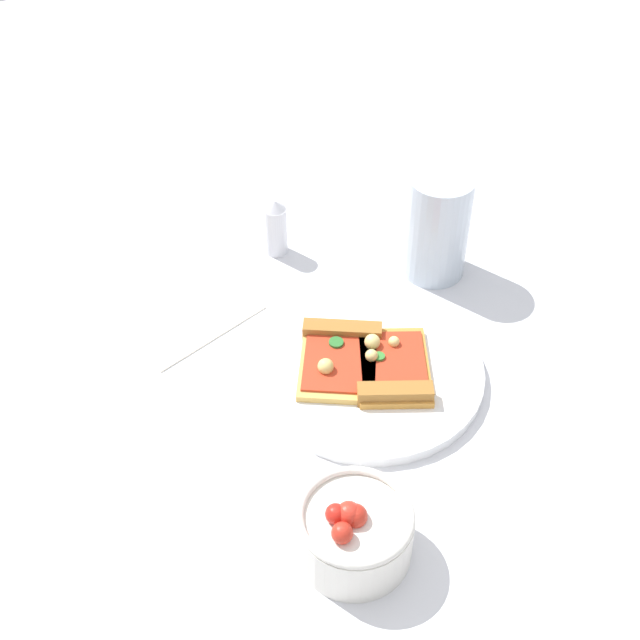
{
  "coord_description": "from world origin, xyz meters",
  "views": [
    {
      "loc": [
        -0.31,
        -0.55,
        0.72
      ],
      "look_at": [
        0.01,
        0.09,
        0.03
      ],
      "focal_mm": 48.85,
      "sensor_mm": 36.0,
      "label": 1
    }
  ],
  "objects_px": {
    "pizza_slice_near": "(340,355)",
    "plate": "(371,372)",
    "pizza_slice_far": "(391,369)",
    "salad_bowl": "(354,531)",
    "paper_napkin": "(176,306)",
    "soda_glass": "(437,229)",
    "pepper_shaker": "(276,227)"
  },
  "relations": [
    {
      "from": "pizza_slice_near",
      "to": "plate",
      "type": "bearing_deg",
      "value": -47.01
    },
    {
      "from": "pizza_slice_far",
      "to": "salad_bowl",
      "type": "distance_m",
      "value": 0.22
    },
    {
      "from": "pizza_slice_near",
      "to": "pizza_slice_far",
      "type": "xyz_separation_m",
      "value": [
        0.04,
        -0.04,
        0.0
      ]
    },
    {
      "from": "plate",
      "to": "paper_napkin",
      "type": "xyz_separation_m",
      "value": [
        -0.16,
        0.2,
        -0.01
      ]
    },
    {
      "from": "pizza_slice_near",
      "to": "soda_glass",
      "type": "relative_size",
      "value": 1.02
    },
    {
      "from": "plate",
      "to": "pizza_slice_far",
      "type": "relative_size",
      "value": 1.82
    },
    {
      "from": "pizza_slice_near",
      "to": "salad_bowl",
      "type": "xyz_separation_m",
      "value": [
        -0.1,
        -0.21,
        0.01
      ]
    },
    {
      "from": "salad_bowl",
      "to": "soda_glass",
      "type": "relative_size",
      "value": 0.78
    },
    {
      "from": "pizza_slice_near",
      "to": "salad_bowl",
      "type": "relative_size",
      "value": 1.31
    },
    {
      "from": "salad_bowl",
      "to": "pepper_shaker",
      "type": "distance_m",
      "value": 0.45
    },
    {
      "from": "pizza_slice_far",
      "to": "soda_glass",
      "type": "xyz_separation_m",
      "value": [
        0.14,
        0.15,
        0.04
      ]
    },
    {
      "from": "plate",
      "to": "pepper_shaker",
      "type": "height_order",
      "value": "pepper_shaker"
    },
    {
      "from": "plate",
      "to": "pepper_shaker",
      "type": "distance_m",
      "value": 0.25
    },
    {
      "from": "salad_bowl",
      "to": "soda_glass",
      "type": "distance_m",
      "value": 0.42
    },
    {
      "from": "salad_bowl",
      "to": "pepper_shaker",
      "type": "relative_size",
      "value": 1.35
    },
    {
      "from": "paper_napkin",
      "to": "plate",
      "type": "bearing_deg",
      "value": -52.61
    },
    {
      "from": "salad_bowl",
      "to": "paper_napkin",
      "type": "xyz_separation_m",
      "value": [
        -0.04,
        0.39,
        -0.03
      ]
    },
    {
      "from": "pizza_slice_near",
      "to": "soda_glass",
      "type": "distance_m",
      "value": 0.22
    },
    {
      "from": "paper_napkin",
      "to": "pepper_shaker",
      "type": "relative_size",
      "value": 1.95
    },
    {
      "from": "plate",
      "to": "pizza_slice_near",
      "type": "distance_m",
      "value": 0.04
    },
    {
      "from": "plate",
      "to": "pepper_shaker",
      "type": "xyz_separation_m",
      "value": [
        -0.0,
        0.25,
        0.03
      ]
    },
    {
      "from": "salad_bowl",
      "to": "pepper_shaker",
      "type": "bearing_deg",
      "value": 74.82
    },
    {
      "from": "plate",
      "to": "pepper_shaker",
      "type": "bearing_deg",
      "value": 90.64
    },
    {
      "from": "soda_glass",
      "to": "pepper_shaker",
      "type": "bearing_deg",
      "value": 143.41
    },
    {
      "from": "soda_glass",
      "to": "pepper_shaker",
      "type": "height_order",
      "value": "soda_glass"
    },
    {
      "from": "soda_glass",
      "to": "pizza_slice_far",
      "type": "bearing_deg",
      "value": -134.88
    },
    {
      "from": "plate",
      "to": "paper_napkin",
      "type": "height_order",
      "value": "plate"
    },
    {
      "from": "pizza_slice_far",
      "to": "pizza_slice_near",
      "type": "bearing_deg",
      "value": 132.21
    },
    {
      "from": "pizza_slice_near",
      "to": "paper_napkin",
      "type": "bearing_deg",
      "value": 126.47
    },
    {
      "from": "pepper_shaker",
      "to": "paper_napkin",
      "type": "bearing_deg",
      "value": -164.0
    },
    {
      "from": "pizza_slice_far",
      "to": "plate",
      "type": "bearing_deg",
      "value": 130.98
    },
    {
      "from": "salad_bowl",
      "to": "paper_napkin",
      "type": "relative_size",
      "value": 0.69
    }
  ]
}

